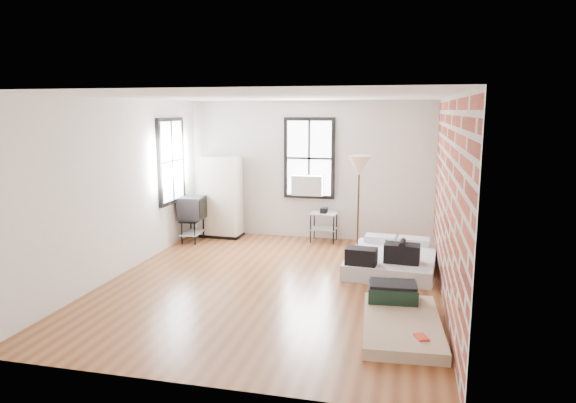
% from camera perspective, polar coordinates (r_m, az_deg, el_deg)
% --- Properties ---
extents(ground, '(6.00, 6.00, 0.00)m').
position_cam_1_polar(ground, '(7.92, -1.79, -9.12)').
color(ground, brown).
rests_on(ground, ground).
extents(room_shell, '(5.02, 6.02, 2.80)m').
position_cam_1_polar(room_shell, '(7.82, 0.46, 3.72)').
color(room_shell, silver).
rests_on(room_shell, ground).
extents(mattress_main, '(1.52, 1.98, 0.60)m').
position_cam_1_polar(mattress_main, '(8.77, 11.42, -6.26)').
color(mattress_main, white).
rests_on(mattress_main, ground).
extents(mattress_bare, '(1.02, 1.78, 0.37)m').
position_cam_1_polar(mattress_bare, '(6.60, 12.28, -12.34)').
color(mattress_bare, tan).
rests_on(mattress_bare, ground).
extents(wardrobe, '(0.87, 0.52, 1.67)m').
position_cam_1_polar(wardrobe, '(10.70, -7.45, 0.48)').
color(wardrobe, black).
rests_on(wardrobe, ground).
extents(side_table, '(0.54, 0.44, 0.69)m').
position_cam_1_polar(side_table, '(10.29, 4.00, -1.91)').
color(side_table, black).
rests_on(side_table, ground).
extents(floor_lamp, '(0.39, 0.39, 1.83)m').
position_cam_1_polar(floor_lamp, '(8.99, 7.91, 3.44)').
color(floor_lamp, black).
rests_on(floor_lamp, ground).
extents(tv_stand, '(0.49, 0.67, 0.91)m').
position_cam_1_polar(tv_stand, '(10.43, -10.58, -0.90)').
color(tv_stand, black).
rests_on(tv_stand, ground).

